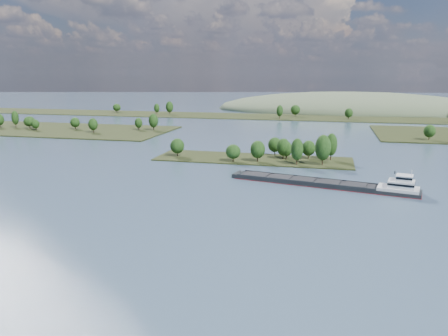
# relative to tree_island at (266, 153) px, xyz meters

# --- Properties ---
(ground) EXTENTS (1800.00, 1800.00, 0.00)m
(ground) POSITION_rel_tree_island_xyz_m (-6.98, -58.92, -3.84)
(ground) COLOR #3A5265
(ground) RESTS_ON ground
(tree_island) EXTENTS (100.00, 31.18, 15.83)m
(tree_island) POSITION_rel_tree_island_xyz_m (0.00, 0.00, 0.00)
(tree_island) COLOR black
(tree_island) RESTS_ON ground
(back_shoreline) EXTENTS (900.00, 60.00, 15.55)m
(back_shoreline) POSITION_rel_tree_island_xyz_m (3.14, 220.94, -3.06)
(back_shoreline) COLOR black
(back_shoreline) RESTS_ON ground
(hill_west) EXTENTS (320.00, 160.00, 44.00)m
(hill_west) POSITION_rel_tree_island_xyz_m (53.02, 321.08, -3.84)
(hill_west) COLOR #4A583D
(hill_west) RESTS_ON ground
(cargo_barge) EXTENTS (74.05, 23.90, 9.99)m
(cargo_barge) POSITION_rel_tree_island_xyz_m (33.36, -45.60, -2.58)
(cargo_barge) COLOR black
(cargo_barge) RESTS_ON ground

